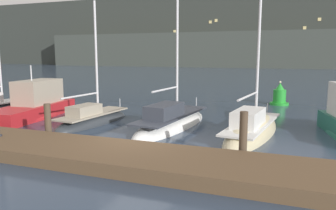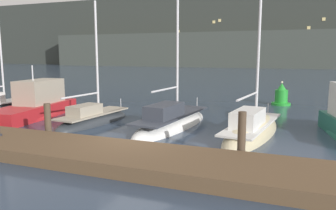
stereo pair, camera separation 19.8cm
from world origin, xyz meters
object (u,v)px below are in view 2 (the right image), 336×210
(motorboat_berth_2, at_px, (35,110))
(rowboat_adrift, at_px, (24,95))
(channel_buoy, at_px, (281,96))
(sailboat_berth_5, at_px, (252,133))
(sailboat_berth_4, at_px, (172,124))
(sailboat_berth_3, at_px, (93,121))

(motorboat_berth_2, distance_m, rowboat_adrift, 11.90)
(channel_buoy, bearing_deg, sailboat_berth_5, -95.19)
(motorboat_berth_2, bearing_deg, sailboat_berth_5, -0.17)
(sailboat_berth_4, relative_size, rowboat_adrift, 3.32)
(motorboat_berth_2, height_order, sailboat_berth_5, sailboat_berth_5)
(rowboat_adrift, bearing_deg, channel_buoy, 4.99)
(sailboat_berth_3, xyz_separation_m, channel_buoy, (9.21, 10.31, 0.51))
(channel_buoy, relative_size, rowboat_adrift, 0.53)
(sailboat_berth_4, height_order, rowboat_adrift, sailboat_berth_4)
(sailboat_berth_3, bearing_deg, sailboat_berth_4, 7.73)
(motorboat_berth_2, distance_m, sailboat_berth_5, 12.53)
(channel_buoy, bearing_deg, rowboat_adrift, -175.01)
(sailboat_berth_3, bearing_deg, channel_buoy, 48.21)
(sailboat_berth_5, bearing_deg, rowboat_adrift, 159.19)
(sailboat_berth_5, height_order, rowboat_adrift, sailboat_berth_5)
(sailboat_berth_4, xyz_separation_m, channel_buoy, (4.92, 9.73, 0.48))
(motorboat_berth_2, height_order, rowboat_adrift, motorboat_berth_2)
(motorboat_berth_2, xyz_separation_m, rowboat_adrift, (-8.75, 8.05, -0.38))
(motorboat_berth_2, distance_m, sailboat_berth_3, 4.25)
(sailboat_berth_3, bearing_deg, sailboat_berth_5, 1.96)
(sailboat_berth_3, distance_m, channel_buoy, 13.84)
(channel_buoy, bearing_deg, motorboat_berth_2, -143.38)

